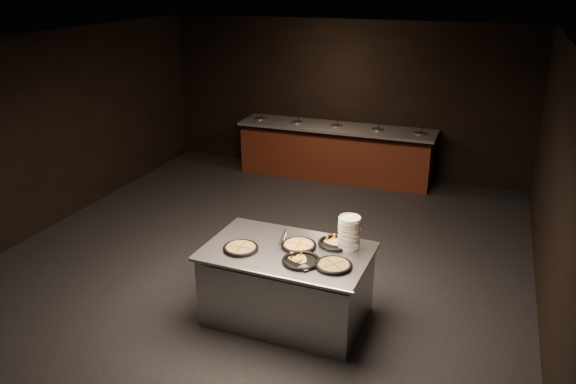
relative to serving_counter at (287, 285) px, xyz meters
The scene contains 11 objects.
room 1.78m from the serving_counter, 124.12° to the left, with size 7.02×8.02×2.92m.
salad_bar 4.83m from the serving_counter, 99.70° to the left, with size 3.70×0.83×1.18m.
serving_counter is the anchor object (origin of this frame).
plate_stack 0.92m from the serving_counter, 23.56° to the left, with size 0.24×0.24×0.37m, color silver.
pan_veggie_whole 0.69m from the serving_counter, 160.12° to the right, with size 0.39×0.39×0.04m.
pan_cheese_whole 0.49m from the serving_counter, 50.72° to the left, with size 0.39×0.39×0.04m.
pan_cheese_slices_a 0.72m from the serving_counter, 33.65° to the left, with size 0.39×0.39×0.04m.
pan_cheese_slices_b 0.56m from the serving_counter, 41.73° to the right, with size 0.41×0.41×0.04m.
pan_veggie_slices 0.77m from the serving_counter, 18.00° to the right, with size 0.39×0.39×0.04m.
server_left 0.55m from the serving_counter, 124.99° to the left, with size 0.10×0.33×0.16m.
server_right 0.64m from the serving_counter, 53.52° to the right, with size 0.32×0.21×0.17m.
Camera 1 is at (2.74, -6.31, 3.67)m, focal length 35.00 mm.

